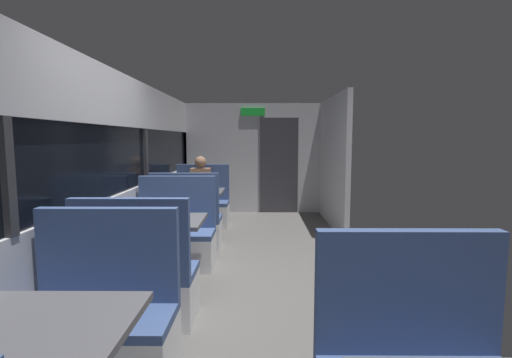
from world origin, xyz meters
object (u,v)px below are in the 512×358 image
Objects in this scene: dining_table_far_window at (195,197)px; bench_far_window_facing_end at (187,226)px; dining_table_near_window at (32,344)px; bench_far_window_facing_entry at (202,208)px; coffee_cup_primary at (172,213)px; bench_mid_window_facing_end at (138,285)px; seated_passenger at (201,197)px; bench_near_window_facing_entry at (101,330)px; dining_table_mid_window at (159,229)px; bench_mid_window_facing_entry at (175,240)px.

bench_far_window_facing_end is (0.00, -0.70, -0.31)m from dining_table_far_window.
bench_far_window_facing_entry is at bearing 90.00° from dining_table_near_window.
coffee_cup_primary is at bearing -87.16° from dining_table_far_window.
bench_far_window_facing_end is at bearing 90.00° from dining_table_near_window.
seated_passenger is (0.00, 3.47, 0.21)m from bench_mid_window_facing_end.
bench_near_window_facing_entry is 0.87× the size of seated_passenger.
bench_near_window_facing_entry is 1.64m from coffee_cup_primary.
dining_table_mid_window is 2.15m from dining_table_far_window.
bench_far_window_facing_end is (0.00, 2.90, 0.00)m from bench_near_window_facing_entry.
bench_far_window_facing_entry is at bearing 90.00° from dining_table_far_window.
coffee_cup_primary is (0.10, -1.32, 0.46)m from bench_far_window_facing_end.
coffee_cup_primary is at bearing 83.08° from bench_mid_window_facing_end.
bench_far_window_facing_end reaches higher than dining_table_far_window.
bench_near_window_facing_entry is at bearing -90.00° from dining_table_mid_window.
seated_passenger is 14.00× the size of coffee_cup_primary.
coffee_cup_primary is (0.10, -2.02, 0.15)m from dining_table_far_window.
bench_mid_window_facing_end reaches higher than dining_table_mid_window.
bench_mid_window_facing_entry is 1.00× the size of bench_far_window_facing_end.
bench_far_window_facing_entry is (0.00, 4.30, 0.00)m from bench_near_window_facing_entry.
seated_passenger is (0.00, 2.77, -0.10)m from dining_table_mid_window.
bench_far_window_facing_entry is at bearing 90.00° from bench_near_window_facing_entry.
bench_mid_window_facing_end is 2.15m from bench_far_window_facing_end.
bench_mid_window_facing_entry is (0.00, 2.85, -0.31)m from dining_table_near_window.
dining_table_far_window is 0.82× the size of bench_far_window_facing_end.
dining_table_near_window is 2.15m from dining_table_mid_window.
dining_table_near_window is 0.82× the size of bench_mid_window_facing_end.
coffee_cup_primary reaches higher than dining_table_mid_window.
dining_table_near_window is 0.82× the size of bench_mid_window_facing_entry.
bench_far_window_facing_end is at bearing 94.33° from coffee_cup_primary.
dining_table_near_window is 2.86m from bench_mid_window_facing_entry.
seated_passenger reaches higher than dining_table_near_window.
coffee_cup_primary is (0.10, -2.72, 0.46)m from bench_far_window_facing_entry.
bench_mid_window_facing_end is at bearing -96.92° from coffee_cup_primary.
dining_table_mid_window and dining_table_far_window have the same top height.
dining_table_mid_window is at bearing -90.00° from bench_far_window_facing_entry.
bench_far_window_facing_end is at bearing -90.00° from bench_far_window_facing_entry.
dining_table_far_window is (0.00, 2.15, 0.00)m from dining_table_mid_window.
bench_far_window_facing_entry is at bearing 92.11° from coffee_cup_primary.
bench_near_window_facing_entry is at bearing -93.64° from coffee_cup_primary.
bench_mid_window_facing_end is (0.00, 0.75, 0.00)m from bench_near_window_facing_entry.
bench_mid_window_facing_entry reaches higher than coffee_cup_primary.
dining_table_far_window is 0.64m from seated_passenger.
dining_table_near_window is at bearing -92.52° from coffee_cup_primary.
bench_far_window_facing_entry is (0.00, 0.70, -0.31)m from dining_table_far_window.
bench_near_window_facing_entry is 1.00× the size of bench_far_window_facing_end.
bench_mid_window_facing_end is at bearing -90.00° from bench_far_window_facing_entry.
bench_far_window_facing_end is (0.00, 1.45, -0.31)m from dining_table_mid_window.
bench_far_window_facing_end is (0.00, 2.15, 0.00)m from bench_mid_window_facing_end.
dining_table_near_window is 0.82× the size of bench_far_window_facing_entry.
coffee_cup_primary is (0.10, 1.57, 0.46)m from bench_near_window_facing_entry.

